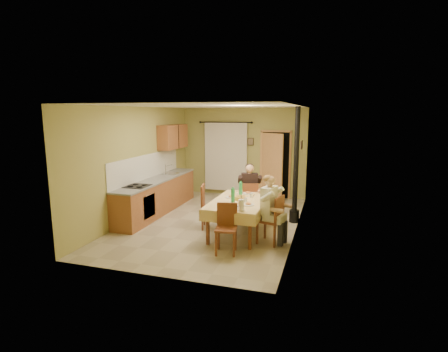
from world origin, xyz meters
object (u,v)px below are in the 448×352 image
(chair_far, at_px, (249,209))
(chair_right, at_px, (270,229))
(dining_table, at_px, (239,217))
(man_far, at_px, (250,185))
(chair_left, at_px, (211,216))
(man_right, at_px, (270,202))
(chair_near, at_px, (226,238))
(stove_flue, at_px, (295,181))

(chair_far, xyz_separation_m, chair_right, (0.77, -1.42, 0.00))
(dining_table, bearing_deg, man_far, 91.62)
(chair_right, height_order, chair_left, chair_left)
(chair_left, bearing_deg, man_far, 127.16)
(dining_table, height_order, man_right, man_right)
(dining_table, relative_size, chair_near, 2.05)
(chair_far, xyz_separation_m, chair_near, (0.04, -2.17, -0.00))
(dining_table, xyz_separation_m, chair_right, (0.76, -0.37, -0.09))
(man_far, bearing_deg, chair_near, -105.96)
(man_far, bearing_deg, chair_right, -78.84)
(man_far, xyz_separation_m, stove_flue, (1.10, 0.14, 0.15))
(man_right, bearing_deg, chair_near, 151.41)
(chair_near, xyz_separation_m, man_far, (-0.05, 2.19, 0.59))
(chair_far, bearing_deg, chair_right, -78.75)
(chair_right, relative_size, chair_left, 0.98)
(man_right, relative_size, stove_flue, 0.50)
(man_right, bearing_deg, chair_right, -90.00)
(chair_far, distance_m, stove_flue, 1.33)
(chair_left, height_order, stove_flue, stove_flue)
(dining_table, distance_m, chair_far, 1.05)
(chair_right, xyz_separation_m, man_far, (-0.77, 1.43, 0.59))
(chair_right, bearing_deg, chair_far, 42.82)
(chair_right, relative_size, man_far, 0.72)
(stove_flue, bearing_deg, chair_near, -114.23)
(chair_right, bearing_deg, chair_near, 150.68)
(chair_far, xyz_separation_m, man_far, (-0.00, 0.01, 0.59))
(dining_table, distance_m, man_right, 0.97)
(chair_far, relative_size, stove_flue, 0.34)
(chair_left, height_order, man_far, man_far)
(chair_near, height_order, man_right, man_right)
(chair_near, xyz_separation_m, man_right, (0.71, 0.76, 0.59))
(dining_table, xyz_separation_m, man_right, (0.74, -0.37, 0.50))
(chair_left, xyz_separation_m, man_far, (0.71, 0.87, 0.59))
(chair_far, height_order, man_right, man_right)
(chair_near, xyz_separation_m, stove_flue, (1.05, 2.33, 0.74))
(chair_left, xyz_separation_m, stove_flue, (1.81, 1.01, 0.73))
(dining_table, distance_m, chair_near, 1.13)
(chair_near, distance_m, man_far, 2.27)
(chair_left, distance_m, man_far, 1.27)
(chair_near, height_order, chair_left, chair_left)
(chair_far, bearing_deg, chair_left, -147.03)
(chair_far, relative_size, man_right, 0.69)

